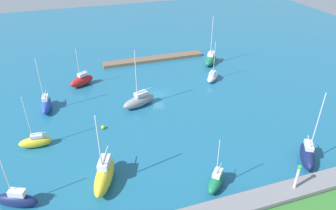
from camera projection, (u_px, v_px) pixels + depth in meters
The scene contains 15 objects.
water at pixel (157, 95), 63.66m from camera, with size 160.00×160.00×0.00m, color #1E668C.
pier_dock at pixel (154, 59), 78.96m from camera, with size 25.39×2.81×0.75m, color brown.
breakwater at pixel (232, 209), 37.83m from camera, with size 58.81×2.89×1.44m, color gray.
harbor_beacon at pixel (298, 175), 38.74m from camera, with size 0.56×0.56×3.73m.
sailboat_green_near_pier at pixel (210, 59), 76.75m from camera, with size 5.81×6.42×11.79m.
sailboat_yellow_far_north at pixel (104, 175), 41.72m from camera, with size 4.72×7.73×11.07m.
sailboat_navy_outer_mooring at pixel (16, 199), 38.61m from camera, with size 5.67×3.76×8.06m.
sailboat_blue_lone_south at pixel (46, 105), 58.17m from camera, with size 2.30×5.98×10.50m.
sailboat_white_west_end at pixel (213, 76), 68.99m from camera, with size 4.74×4.94×8.80m.
sailboat_gray_far_south at pixel (139, 101), 59.35m from camera, with size 7.16×4.48×11.33m.
sailboat_red_off_beacon at pixel (82, 81), 66.67m from camera, with size 5.67×4.26×8.27m.
sailboat_green_mid_basin at pixel (216, 181), 41.49m from camera, with size 4.48×4.54×7.92m.
sailboat_yellow_east_end at pixel (35, 142), 48.76m from camera, with size 4.98×1.82×8.98m.
sailboat_navy_by_breakwater at pixel (307, 155), 45.52m from camera, with size 4.76×6.17×11.77m.
mooring_buoy_yellow at pixel (103, 127), 53.27m from camera, with size 0.67×0.67×0.67m, color yellow.
Camera 1 is at (15.63, 53.52, 30.87)m, focal length 33.55 mm.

